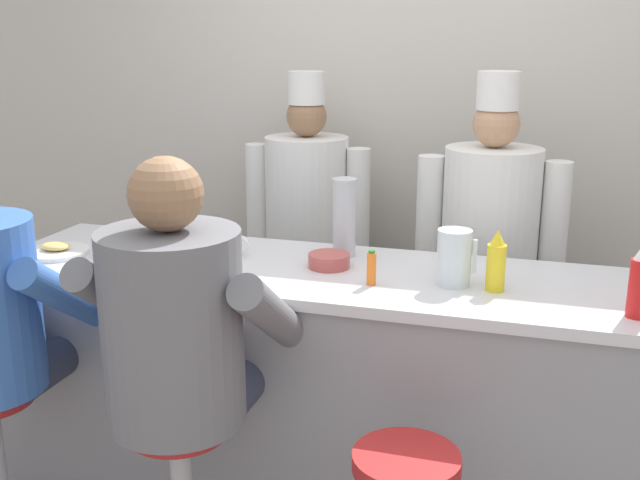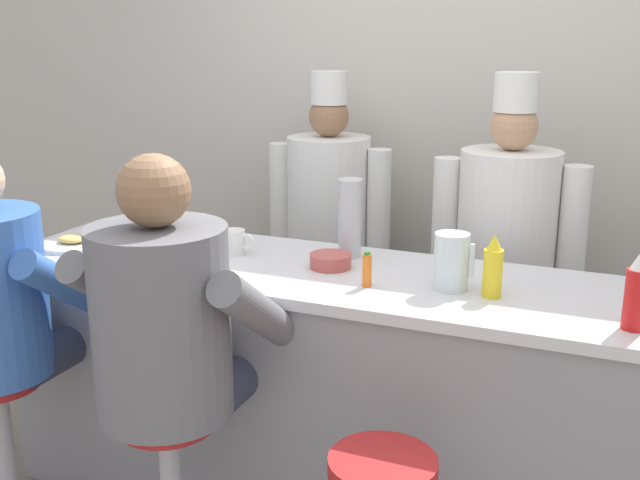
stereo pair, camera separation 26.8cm
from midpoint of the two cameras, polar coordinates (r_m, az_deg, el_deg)
The scene contains 14 objects.
wall_back at distance 3.85m, azimuth 4.91°, elevation 8.64°, with size 10.00×0.06×2.70m.
diner_counter at distance 2.90m, azimuth -0.88°, elevation -11.55°, with size 2.68×0.69×0.97m.
ketchup_bottle_red at distance 2.40m, azimuth 20.35°, elevation -3.11°, with size 0.07×0.07×0.24m.
mustard_bottle_yellow at distance 2.53m, azimuth 10.35°, elevation -1.75°, with size 0.06×0.06×0.21m.
hot_sauce_bottle_orange at distance 2.55m, azimuth 0.95°, elevation -2.21°, with size 0.03×0.03×0.12m.
water_pitcher_clear at distance 2.56m, azimuth 7.26°, elevation -1.37°, with size 0.14×0.12×0.19m.
breakfast_plate at distance 3.14m, azimuth -21.80°, elevation -0.81°, with size 0.25×0.25×0.05m.
cereal_bowl at distance 2.76m, azimuth -2.09°, elevation -1.61°, with size 0.15×0.15×0.05m.
coffee_mug_tan at distance 3.03m, azimuth -17.97°, elevation -0.51°, with size 0.14×0.09×0.08m.
coffee_mug_white at distance 2.93m, azimuth -9.63°, elevation -0.35°, with size 0.14×0.09×0.09m.
cup_stack_steel at distance 2.86m, azimuth -0.80°, elevation 1.70°, with size 0.09×0.09×0.30m.
diner_seated_grey at distance 2.40m, azimuth -13.85°, elevation -7.11°, with size 0.66×0.65×1.46m.
cook_in_whites_near at distance 3.73m, azimuth -3.05°, elevation 1.38°, with size 0.64×0.41×1.63m.
cook_in_whites_far at distance 3.31m, azimuth 10.50°, elevation -0.46°, with size 0.65×0.41×1.65m.
Camera 1 is at (0.66, -2.16, 1.80)m, focal length 42.00 mm.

